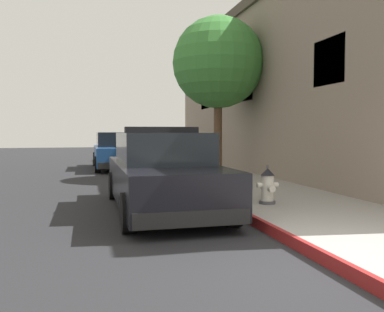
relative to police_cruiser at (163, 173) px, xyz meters
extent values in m
cube|color=#232326|center=(-3.33, 5.93, -0.84)|extent=(30.98, 60.00, 0.20)
cube|color=gray|center=(2.67, 5.93, -0.66)|extent=(2.79, 60.00, 0.17)
cube|color=maroon|center=(1.24, 5.93, -0.66)|extent=(0.08, 60.00, 0.17)
cube|color=gray|center=(7.42, 5.82, 2.20)|extent=(6.70, 18.67, 5.88)
cube|color=#473D33|center=(7.42, 5.82, 5.32)|extent=(6.94, 18.91, 0.36)
cube|color=black|center=(4.10, 0.59, 2.49)|extent=(0.06, 1.30, 1.10)
cube|color=black|center=(4.10, 5.82, 2.49)|extent=(0.06, 1.30, 1.10)
cube|color=black|center=(4.10, 11.04, 2.49)|extent=(0.06, 1.30, 1.10)
cube|color=black|center=(0.00, -0.04, -0.16)|extent=(1.84, 4.80, 0.76)
cube|color=black|center=(0.00, 0.11, 0.52)|extent=(1.64, 2.50, 0.60)
cube|color=black|center=(0.00, -2.38, -0.42)|extent=(1.76, 0.16, 0.24)
cube|color=black|center=(0.00, 2.30, -0.42)|extent=(1.76, 0.16, 0.24)
cylinder|color=black|center=(-0.86, 1.66, -0.42)|extent=(0.22, 0.64, 0.64)
cylinder|color=black|center=(0.86, 1.66, -0.42)|extent=(0.22, 0.64, 0.64)
cylinder|color=black|center=(-0.86, -1.74, -0.42)|extent=(0.22, 0.64, 0.64)
cylinder|color=black|center=(0.86, -1.74, -0.42)|extent=(0.22, 0.64, 0.64)
cube|color=black|center=(0.00, 0.06, 0.88)|extent=(1.48, 0.20, 0.12)
cube|color=red|center=(-0.35, 0.06, 0.88)|extent=(0.44, 0.18, 0.11)
cube|color=#1E33E0|center=(0.35, 0.06, 0.88)|extent=(0.44, 0.18, 0.11)
cube|color=navy|center=(-0.20, 9.89, -0.16)|extent=(1.84, 4.80, 0.76)
cube|color=black|center=(-0.20, 10.04, 0.52)|extent=(1.64, 2.50, 0.60)
cube|color=black|center=(-0.20, 7.55, -0.42)|extent=(1.76, 0.16, 0.24)
cube|color=black|center=(-0.20, 12.23, -0.42)|extent=(1.76, 0.16, 0.24)
cylinder|color=black|center=(-1.06, 11.59, -0.42)|extent=(0.22, 0.64, 0.64)
cylinder|color=black|center=(0.66, 11.59, -0.42)|extent=(0.22, 0.64, 0.64)
cylinder|color=black|center=(-1.06, 8.19, -0.42)|extent=(0.22, 0.64, 0.64)
cylinder|color=black|center=(0.66, 8.19, -0.42)|extent=(0.22, 0.64, 0.64)
cylinder|color=#4C4C51|center=(1.96, -0.69, -0.55)|extent=(0.32, 0.32, 0.06)
cylinder|color=silver|center=(1.96, -0.69, -0.27)|extent=(0.24, 0.24, 0.50)
cone|color=black|center=(1.96, -0.69, 0.05)|extent=(0.28, 0.28, 0.14)
cylinder|color=#4C4C51|center=(1.96, -0.69, 0.15)|extent=(0.05, 0.05, 0.06)
cylinder|color=silver|center=(1.79, -0.69, -0.21)|extent=(0.10, 0.10, 0.10)
cylinder|color=silver|center=(2.13, -0.69, -0.21)|extent=(0.10, 0.10, 0.10)
cylinder|color=silver|center=(1.96, -0.87, -0.26)|extent=(0.13, 0.12, 0.13)
cylinder|color=brown|center=(2.85, 5.24, 0.75)|extent=(0.28, 0.28, 2.66)
sphere|color=#387A33|center=(2.85, 5.24, 3.15)|extent=(3.05, 3.05, 3.05)
camera|label=1|loc=(-1.48, -8.20, 0.83)|focal=39.00mm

